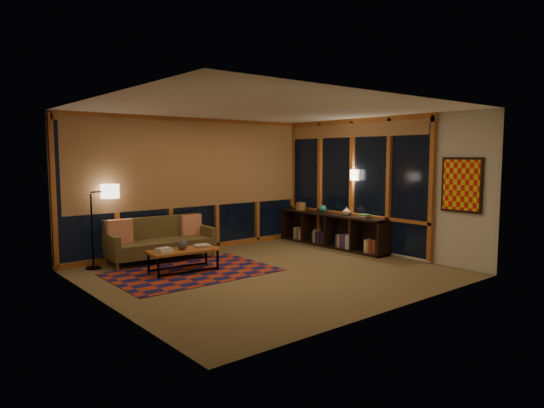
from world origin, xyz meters
TOP-DOWN VIEW (x-y plane):
  - floor at (0.00, 0.00)m, footprint 5.50×5.00m
  - ceiling at (0.00, 0.00)m, footprint 5.50×5.00m
  - walls at (0.00, 0.00)m, footprint 5.51×5.01m
  - window_wall_back at (0.00, 2.43)m, footprint 5.30×0.16m
  - window_wall_right at (2.68, 0.60)m, footprint 0.16×3.70m
  - wall_art at (2.71, -1.85)m, footprint 0.06×0.74m
  - wall_sconce at (2.62, 0.45)m, footprint 0.12×0.18m
  - sofa at (-0.97, 1.99)m, footprint 1.97×0.91m
  - pillow_left at (-1.69, 2.16)m, footprint 0.45×0.17m
  - pillow_right at (-0.27, 2.10)m, footprint 0.40×0.15m
  - area_rug at (-0.99, 0.84)m, footprint 2.65×1.77m
  - coffee_table at (-1.08, 0.95)m, footprint 1.19×0.63m
  - book_stack_a at (-1.44, 0.96)m, footprint 0.27×0.23m
  - book_stack_b at (-0.72, 0.94)m, footprint 0.29×0.25m
  - ceramic_pot at (-1.10, 0.95)m, footprint 0.20×0.20m
  - floor_lamp at (-2.17, 2.17)m, footprint 0.49×0.32m
  - bookshelf at (2.49, 0.97)m, footprint 0.40×2.85m
  - basket at (2.47, 1.90)m, footprint 0.29×0.29m
  - teal_bowl at (2.49, 1.23)m, footprint 0.21×0.21m
  - vase at (2.49, 0.54)m, footprint 0.22×0.22m
  - shelf_book_stack at (2.49, 0.07)m, footprint 0.20×0.27m

SIDE VIEW (x-z plane):
  - floor at x=0.00m, z-range -0.01..0.01m
  - area_rug at x=-0.99m, z-range 0.00..0.01m
  - coffee_table at x=-1.08m, z-range 0.00..0.38m
  - bookshelf at x=2.49m, z-range 0.00..0.71m
  - sofa at x=-0.97m, z-range 0.00..0.79m
  - book_stack_b at x=-0.72m, z-range 0.38..0.44m
  - book_stack_a at x=-1.44m, z-range 0.38..0.46m
  - ceramic_pot at x=-1.10m, z-range 0.38..0.55m
  - pillow_right at x=-0.27m, z-range 0.39..0.78m
  - pillow_left at x=-1.69m, z-range 0.39..0.84m
  - floor_lamp at x=-2.17m, z-range 0.00..1.46m
  - shelf_book_stack at x=2.49m, z-range 0.71..0.79m
  - teal_bowl at x=2.49m, z-range 0.71..0.88m
  - basket at x=2.47m, z-range 0.71..0.88m
  - vase at x=2.49m, z-range 0.71..0.89m
  - walls at x=0.00m, z-range 0.00..2.70m
  - window_wall_back at x=0.00m, z-range 0.05..2.65m
  - window_wall_right at x=2.68m, z-range 0.05..2.65m
  - wall_art at x=2.71m, z-range 0.98..1.92m
  - wall_sconce at x=2.62m, z-range 1.44..1.66m
  - ceiling at x=0.00m, z-range 2.70..2.71m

